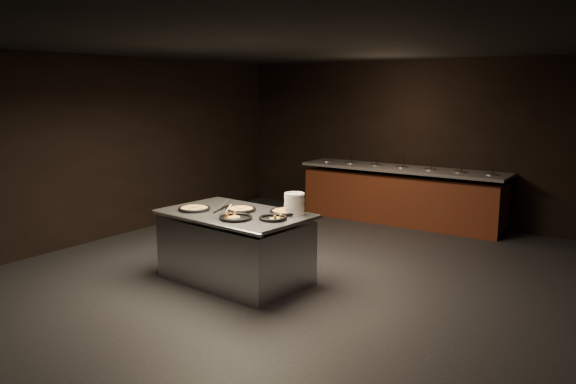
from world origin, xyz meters
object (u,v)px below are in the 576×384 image
(plate_stack, at_px, (294,204))
(pan_veggie_whole, at_px, (194,208))
(serving_counter, at_px, (235,248))
(pan_cheese_whole, at_px, (241,209))

(plate_stack, relative_size, pan_veggie_whole, 0.64)
(serving_counter, xyz_separation_m, pan_cheese_whole, (0.00, 0.11, 0.48))
(serving_counter, bearing_deg, pan_veggie_whole, -155.07)
(pan_cheese_whole, bearing_deg, pan_veggie_whole, -149.97)
(serving_counter, relative_size, pan_cheese_whole, 5.01)
(serving_counter, relative_size, pan_veggie_whole, 4.76)
(pan_cheese_whole, bearing_deg, plate_stack, 18.43)
(serving_counter, relative_size, plate_stack, 7.44)
(serving_counter, xyz_separation_m, plate_stack, (0.66, 0.33, 0.59))
(plate_stack, distance_m, pan_veggie_whole, 1.29)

